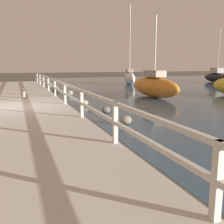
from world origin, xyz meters
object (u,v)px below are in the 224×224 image
object	(u,v)px
sailboat_orange	(154,86)
mooring_bollard	(23,93)
sailboat_black	(217,77)
sailboat_white	(129,77)

from	to	relation	value
sailboat_orange	mooring_bollard	bearing A→B (deg)	174.05
sailboat_black	mooring_bollard	bearing A→B (deg)	-144.92
sailboat_black	sailboat_white	bearing A→B (deg)	-172.49
sailboat_orange	sailboat_black	xyz separation A→B (m)	(14.01, 10.18, -0.06)
sailboat_white	mooring_bollard	bearing A→B (deg)	-119.60
mooring_bollard	sailboat_black	world-z (taller)	sailboat_black
sailboat_orange	sailboat_black	distance (m)	17.32
mooring_bollard	sailboat_orange	distance (m)	7.89
mooring_bollard	sailboat_orange	bearing A→B (deg)	-1.35
sailboat_orange	sailboat_black	size ratio (longest dim) A/B	0.81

